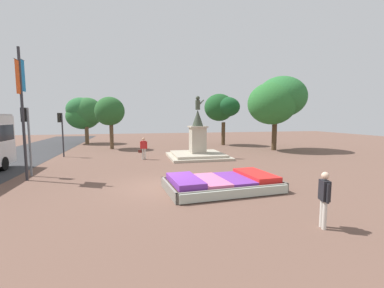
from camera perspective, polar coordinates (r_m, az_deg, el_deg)
The scene contains 12 objects.
ground_plane at distance 12.89m, azimuth -6.85°, elevation -9.47°, with size 85.16×85.16×0.00m, color brown.
flower_planter at distance 12.35m, azimuth 6.75°, elevation -8.72°, with size 5.49×3.49×0.70m.
statue_monument at distance 21.82m, azimuth 1.26°, elevation -0.62°, with size 4.89×4.89×5.18m.
traffic_light_mid_block at distance 17.43m, azimuth -32.85°, elevation 2.85°, with size 0.41×0.28×3.96m.
traffic_light_far_corner at distance 24.67m, azimuth -27.09°, elevation 3.52°, with size 0.42×0.30×3.78m.
banner_pole at distance 16.36m, azimuth -33.54°, elevation 6.72°, with size 0.14×1.20×7.05m.
pedestrian_with_handbag at distance 21.12m, azimuth -10.74°, elevation -0.69°, with size 0.73×0.26×1.77m.
pedestrian_crossing_plaza at distance 8.98m, azimuth 27.31°, elevation -10.17°, with size 0.32×0.55×1.77m.
park_tree_far_left at distance 31.72m, azimuth 6.66°, elevation 8.06°, with size 4.09×4.00×6.26m.
park_tree_behind_statue at distance 27.99m, azimuth 18.37°, elevation 9.26°, with size 6.23×5.48×7.61m.
park_tree_far_right at distance 28.97m, azimuth -17.96°, elevation 6.76°, with size 3.13×3.68×5.56m.
park_tree_street_side at distance 36.04m, azimuth -22.86°, elevation 6.36°, with size 4.59×4.10×5.93m.
Camera 1 is at (-1.25, -12.36, 3.43)m, focal length 24.00 mm.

